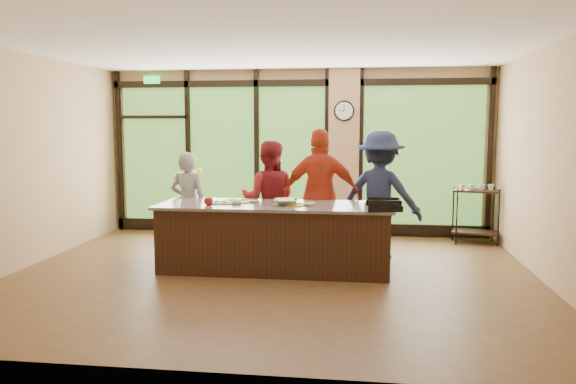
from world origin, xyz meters
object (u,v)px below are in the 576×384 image
(island_base, at_px, (275,238))
(bar_cart, at_px, (476,208))
(cook_right, at_px, (380,195))
(roasting_pan, at_px, (383,207))
(cook_left, at_px, (188,204))
(flower_stand, at_px, (189,219))

(island_base, relative_size, bar_cart, 3.08)
(cook_right, height_order, roasting_pan, cook_right)
(island_base, bearing_deg, cook_left, 153.87)
(island_base, xyz_separation_m, cook_right, (1.45, 0.85, 0.52))
(cook_left, xyz_separation_m, cook_right, (2.90, 0.14, 0.16))
(cook_right, distance_m, flower_stand, 3.35)
(cook_right, distance_m, roasting_pan, 1.24)
(roasting_pan, height_order, bar_cart, bar_cart)
(cook_right, relative_size, roasting_pan, 4.36)
(cook_right, bearing_deg, cook_left, 18.52)
(roasting_pan, height_order, flower_stand, roasting_pan)
(roasting_pan, distance_m, bar_cart, 3.09)
(cook_left, distance_m, cook_right, 2.91)
(cook_left, relative_size, cook_right, 0.83)
(roasting_pan, relative_size, flower_stand, 0.56)
(flower_stand, xyz_separation_m, bar_cart, (4.85, 0.54, 0.21))
(island_base, distance_m, roasting_pan, 1.59)
(cook_right, relative_size, flower_stand, 2.43)
(roasting_pan, relative_size, bar_cart, 0.44)
(cook_left, relative_size, bar_cart, 1.58)
(flower_stand, bearing_deg, cook_left, -86.76)
(island_base, bearing_deg, roasting_pan, -14.99)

